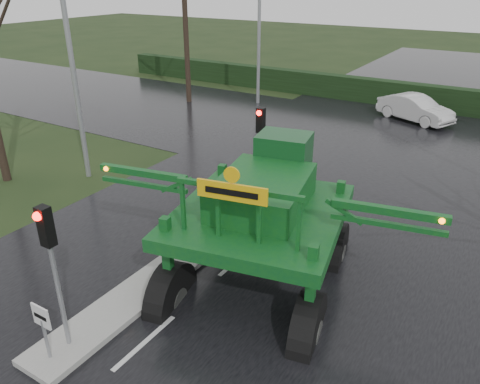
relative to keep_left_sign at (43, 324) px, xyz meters
The scene contains 12 objects.
ground 2.25m from the keep_left_sign, 49.10° to the left, with size 140.00×140.00×0.00m, color black.
road_main 11.62m from the keep_left_sign, 83.55° to the left, with size 14.00×80.00×0.02m, color black.
road_cross 17.58m from the keep_left_sign, 85.75° to the left, with size 80.00×12.00×0.02m, color black.
median_island 4.60m from the keep_left_sign, 90.00° to the left, with size 1.20×10.00×0.16m, color gray.
hedge_row 25.54m from the keep_left_sign, 87.08° to the left, with size 44.00×0.90×1.50m, color black.
keep_left_sign is the anchor object (origin of this frame).
traffic_signal_near 1.61m from the keep_left_sign, 90.00° to the left, with size 0.26×0.33×3.52m.
traffic_signal_mid 9.12m from the keep_left_sign, 90.00° to the left, with size 0.26×0.33×3.52m.
street_light_left_near 11.32m from the keep_left_sign, 132.59° to the left, with size 3.85×0.30×10.00m.
street_light_left_far 23.11m from the keep_left_sign, 107.78° to the left, with size 3.85×0.30×10.00m.
crop_sprayer 3.58m from the keep_left_sign, 76.96° to the left, with size 8.73×6.22×4.96m.
white_sedan 22.77m from the keep_left_sign, 84.32° to the left, with size 1.50×4.30×1.42m, color silver.
Camera 1 is at (6.08, -5.76, 7.56)m, focal length 35.00 mm.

